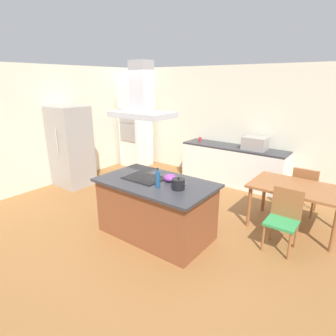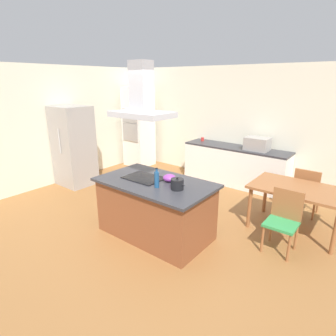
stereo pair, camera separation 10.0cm
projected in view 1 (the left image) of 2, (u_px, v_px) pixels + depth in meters
ground at (203, 202)px, 5.61m from camera, size 16.00×16.00×0.00m
wall_back at (243, 125)px, 6.53m from camera, size 7.20×0.10×2.70m
wall_left at (73, 123)px, 6.80m from camera, size 0.10×8.80×2.70m
kitchen_island at (156, 208)px, 4.33m from camera, size 1.79×1.04×0.90m
cooktop at (144, 178)px, 4.33m from camera, size 0.60×0.44×0.01m
tea_kettle at (178, 184)px, 3.88m from camera, size 0.23×0.18×0.18m
olive_oil_bottle at (158, 179)px, 3.93m from camera, size 0.07×0.07×0.29m
mixing_bowl at (170, 178)px, 4.18m from camera, size 0.20×0.20×0.11m
back_counter at (232, 165)px, 6.54m from camera, size 2.43×0.62×0.90m
countertop_microwave at (255, 143)px, 6.08m from camera, size 0.50×0.38×0.28m
coffee_mug_red at (200, 139)px, 6.99m from camera, size 0.08×0.08×0.09m
wall_oven_stack at (136, 127)px, 7.81m from camera, size 0.70×0.66×2.20m
refrigerator at (71, 147)px, 6.34m from camera, size 0.80×0.73×1.82m
dining_table at (297, 191)px, 4.44m from camera, size 1.40×0.90×0.75m
chair_facing_island at (284, 216)px, 3.98m from camera, size 0.42×0.42×0.89m
chair_facing_back_wall at (305, 188)px, 4.99m from camera, size 0.42×0.42×0.89m
range_hood at (142, 99)px, 3.96m from camera, size 0.90×0.55×0.78m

